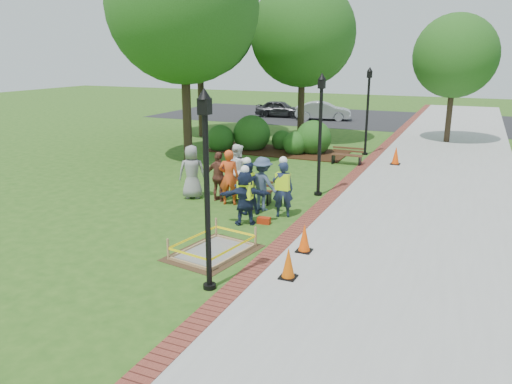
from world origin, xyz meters
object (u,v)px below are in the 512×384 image
at_px(lamp_near, 207,177).
at_px(hivis_worker_a, 245,195).
at_px(wet_concrete_pad, 213,244).
at_px(hivis_worker_c, 247,186).
at_px(bench_near, 252,196).
at_px(cone_front, 288,264).
at_px(hivis_worker_b, 283,187).

distance_m(lamp_near, hivis_worker_a, 4.52).
relative_size(wet_concrete_pad, hivis_worker_c, 1.41).
bearing_deg(bench_near, wet_concrete_pad, -78.34).
height_order(wet_concrete_pad, hivis_worker_a, hivis_worker_a).
xyz_separation_m(lamp_near, hivis_worker_a, (-1.06, 4.10, -1.59)).
bearing_deg(hivis_worker_a, bench_near, 108.90).
xyz_separation_m(hivis_worker_a, hivis_worker_c, (-0.38, 0.96, 0.01)).
distance_m(wet_concrete_pad, cone_front, 2.34).
distance_m(hivis_worker_a, hivis_worker_c, 1.03).
bearing_deg(hivis_worker_a, cone_front, -50.50).
bearing_deg(hivis_worker_c, wet_concrete_pad, -80.18).
distance_m(bench_near, hivis_worker_a, 2.33).
height_order(lamp_near, hivis_worker_c, lamp_near).
height_order(hivis_worker_a, hivis_worker_b, hivis_worker_b).
distance_m(cone_front, lamp_near, 2.78).
bearing_deg(cone_front, lamp_near, -140.59).
bearing_deg(wet_concrete_pad, lamp_near, -64.01).
bearing_deg(bench_near, hivis_worker_c, -73.23).
bearing_deg(hivis_worker_b, bench_near, 145.71).
bearing_deg(hivis_worker_c, bench_near, 106.77).
height_order(bench_near, cone_front, bench_near).
bearing_deg(hivis_worker_a, lamp_near, -75.57).
bearing_deg(cone_front, bench_near, 121.94).
distance_m(bench_near, lamp_near, 6.85).
xyz_separation_m(bench_near, lamp_near, (1.78, -6.22, 2.24)).
xyz_separation_m(bench_near, hivis_worker_b, (1.48, -1.01, 0.71)).
bearing_deg(lamp_near, cone_front, 39.41).
bearing_deg(hivis_worker_b, hivis_worker_a, -124.42).
height_order(cone_front, hivis_worker_a, hivis_worker_a).
distance_m(bench_near, hivis_worker_c, 1.38).
relative_size(bench_near, hivis_worker_c, 0.78).
bearing_deg(bench_near, hivis_worker_a, -71.10).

